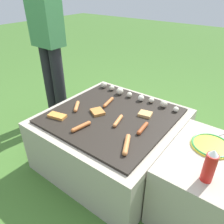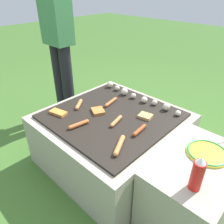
{
  "view_description": "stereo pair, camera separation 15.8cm",
  "coord_description": "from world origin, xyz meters",
  "px_view_note": "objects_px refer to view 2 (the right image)",
  "views": [
    {
      "loc": [
        0.82,
        -1.08,
        1.27
      ],
      "look_at": [
        0.0,
        0.0,
        0.46
      ],
      "focal_mm": 35.0,
      "sensor_mm": 36.0,
      "label": 1
    },
    {
      "loc": [
        0.94,
        -0.98,
        1.27
      ],
      "look_at": [
        0.0,
        0.0,
        0.46
      ],
      "focal_mm": 35.0,
      "sensor_mm": 36.0,
      "label": 2
    }
  ],
  "objects_px": {
    "person_standing": "(57,28)",
    "sausage_front_center": "(79,124)",
    "fork_utensil": "(219,143)",
    "condiment_bottle": "(197,174)",
    "plate_colorful": "(207,153)"
  },
  "relations": [
    {
      "from": "person_standing",
      "to": "sausage_front_center",
      "type": "relative_size",
      "value": 10.34
    },
    {
      "from": "sausage_front_center",
      "to": "fork_utensil",
      "type": "height_order",
      "value": "sausage_front_center"
    },
    {
      "from": "sausage_front_center",
      "to": "condiment_bottle",
      "type": "bearing_deg",
      "value": 3.88
    },
    {
      "from": "plate_colorful",
      "to": "sausage_front_center",
      "type": "bearing_deg",
      "value": -156.1
    },
    {
      "from": "plate_colorful",
      "to": "condiment_bottle",
      "type": "bearing_deg",
      "value": -79.04
    },
    {
      "from": "person_standing",
      "to": "condiment_bottle",
      "type": "distance_m",
      "value": 1.66
    },
    {
      "from": "condiment_bottle",
      "to": "fork_utensil",
      "type": "relative_size",
      "value": 1.24
    },
    {
      "from": "sausage_front_center",
      "to": "plate_colorful",
      "type": "distance_m",
      "value": 0.81
    },
    {
      "from": "person_standing",
      "to": "plate_colorful",
      "type": "distance_m",
      "value": 1.59
    },
    {
      "from": "person_standing",
      "to": "plate_colorful",
      "type": "relative_size",
      "value": 6.98
    },
    {
      "from": "plate_colorful",
      "to": "condiment_bottle",
      "type": "xyz_separation_m",
      "value": [
        0.05,
        -0.27,
        0.08
      ]
    },
    {
      "from": "person_standing",
      "to": "condiment_bottle",
      "type": "xyz_separation_m",
      "value": [
        1.57,
        -0.37,
        -0.39
      ]
    },
    {
      "from": "condiment_bottle",
      "to": "sausage_front_center",
      "type": "bearing_deg",
      "value": -176.12
    },
    {
      "from": "sausage_front_center",
      "to": "person_standing",
      "type": "bearing_deg",
      "value": 151.36
    },
    {
      "from": "person_standing",
      "to": "fork_utensil",
      "type": "xyz_separation_m",
      "value": [
        1.53,
        0.04,
        -0.47
      ]
    }
  ]
}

